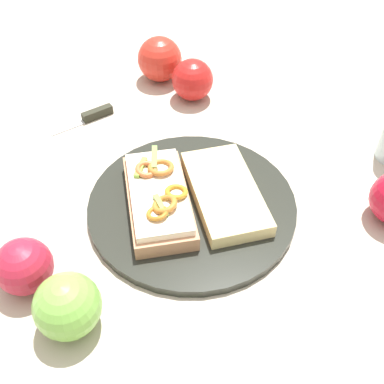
# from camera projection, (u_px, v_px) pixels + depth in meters

# --- Properties ---
(ground_plane) EXTENTS (2.00, 2.00, 0.00)m
(ground_plane) POSITION_uv_depth(u_px,v_px,m) (192.00, 208.00, 0.66)
(ground_plane) COLOR #B8AC9A
(ground_plane) RESTS_ON ground
(plate) EXTENTS (0.30, 0.30, 0.01)m
(plate) POSITION_uv_depth(u_px,v_px,m) (192.00, 205.00, 0.65)
(plate) COLOR #252822
(plate) RESTS_ON ground_plane
(sandwich) EXTENTS (0.15, 0.19, 0.05)m
(sandwich) POSITION_uv_depth(u_px,v_px,m) (158.00, 197.00, 0.63)
(sandwich) COLOR tan
(sandwich) RESTS_ON plate
(bread_slice_side) EXTENTS (0.15, 0.19, 0.02)m
(bread_slice_side) POSITION_uv_depth(u_px,v_px,m) (225.00, 192.00, 0.65)
(bread_slice_side) COLOR beige
(bread_slice_side) RESTS_ON plate
(apple_0) EXTENTS (0.08, 0.08, 0.07)m
(apple_0) POSITION_uv_depth(u_px,v_px,m) (24.00, 266.00, 0.54)
(apple_0) COLOR #AE1F35
(apple_0) RESTS_ON ground_plane
(apple_1) EXTENTS (0.09, 0.09, 0.07)m
(apple_1) POSITION_uv_depth(u_px,v_px,m) (193.00, 80.00, 0.82)
(apple_1) COLOR red
(apple_1) RESTS_ON ground_plane
(apple_2) EXTENTS (0.11, 0.11, 0.08)m
(apple_2) POSITION_uv_depth(u_px,v_px,m) (160.00, 59.00, 0.86)
(apple_2) COLOR red
(apple_2) RESTS_ON ground_plane
(apple_5) EXTENTS (0.11, 0.11, 0.08)m
(apple_5) POSITION_uv_depth(u_px,v_px,m) (68.00, 306.00, 0.50)
(apple_5) COLOR #73B246
(apple_5) RESTS_ON ground_plane
(knife) EXTENTS (0.12, 0.02, 0.02)m
(knife) POSITION_uv_depth(u_px,v_px,m) (91.00, 116.00, 0.80)
(knife) COLOR silver
(knife) RESTS_ON ground_plane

